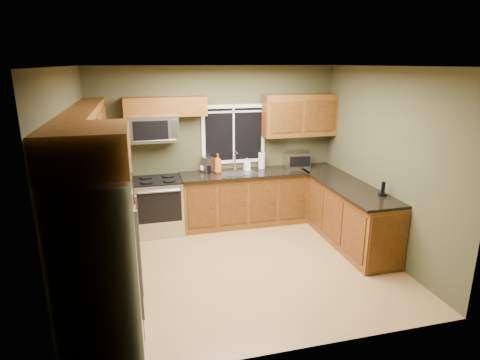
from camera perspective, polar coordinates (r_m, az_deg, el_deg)
name	(u,v)px	position (r m, az deg, el deg)	size (l,w,h in m)	color
floor	(243,265)	(5.77, 0.39, -12.03)	(4.20, 4.20, 0.00)	olive
ceiling	(243,66)	(5.07, 0.45, 15.88)	(4.20, 4.20, 0.00)	white
back_wall	(217,146)	(6.97, -3.35, 4.81)	(4.20, 4.20, 0.00)	#3F3E26
front_wall	(294,224)	(3.64, 7.66, -6.28)	(4.20, 4.20, 0.00)	#3F3E26
left_wall	(72,184)	(5.17, -22.75, -0.59)	(3.60, 3.60, 0.00)	#3F3E26
right_wall	(384,163)	(6.12, 19.80, 2.24)	(3.60, 3.60, 0.00)	#3F3E26
window	(234,134)	(6.98, -0.92, 6.54)	(1.12, 0.03, 1.02)	white
base_cabinets_left	(108,235)	(5.87, -18.25, -7.50)	(0.60, 2.65, 0.90)	brown
countertop_left	(107,203)	(5.70, -18.42, -3.15)	(0.65, 2.65, 0.04)	black
base_cabinets_back	(244,199)	(7.02, 0.57, -2.72)	(2.17, 0.60, 0.90)	brown
countertop_back	(244,173)	(6.85, 0.64, 0.93)	(2.17, 0.65, 0.04)	black
base_cabinets_peninsula	(342,211)	(6.67, 14.35, -4.28)	(0.60, 2.52, 0.90)	brown
countertop_peninsula	(343,183)	(6.52, 14.41, -0.41)	(0.65, 2.50, 0.04)	black
upper_cabinets_left	(87,135)	(5.49, -20.97, 6.03)	(0.33, 2.65, 0.72)	brown
upper_cabinets_back_left	(165,107)	(6.59, -10.56, 10.23)	(1.30, 0.33, 0.30)	brown
upper_cabinets_back_right	(300,115)	(7.15, 8.47, 9.09)	(1.30, 0.33, 0.72)	brown
upper_cabinet_over_fridge	(86,149)	(3.70, -21.06, 4.17)	(0.72, 0.90, 0.38)	brown
refrigerator	(99,266)	(4.08, -19.40, -11.53)	(0.74, 0.90, 1.80)	#B7B7BC
range	(159,206)	(6.77, -11.45, -3.59)	(0.76, 0.69, 0.94)	#B7B7BC
microwave	(154,129)	(6.60, -12.14, 7.16)	(0.76, 0.41, 0.42)	#B7B7BC
sink	(238,172)	(6.83, -0.33, 1.17)	(0.60, 0.42, 0.36)	slate
toaster_oven	(297,159)	(7.26, 8.05, 2.92)	(0.47, 0.38, 0.27)	#B7B7BC
coffee_maker	(208,165)	(6.85, -4.60, 2.12)	(0.21, 0.25, 0.26)	slate
kettle	(216,165)	(6.88, -3.48, 2.15)	(0.19, 0.19, 0.25)	#B7B7BC
paper_towel_roll	(262,160)	(7.10, 3.10, 2.79)	(0.13, 0.13, 0.31)	white
soap_bottle_a	(218,163)	(6.79, -3.17, 2.37)	(0.13, 0.13, 0.33)	#DA5014
soap_bottle_b	(247,164)	(6.96, 1.00, 2.24)	(0.09, 0.10, 0.21)	white
soap_bottle_c	(204,167)	(6.90, -5.19, 1.92)	(0.14, 0.14, 0.18)	white
cordless_phone	(383,191)	(5.98, 19.63, -1.54)	(0.11, 0.11, 0.21)	black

